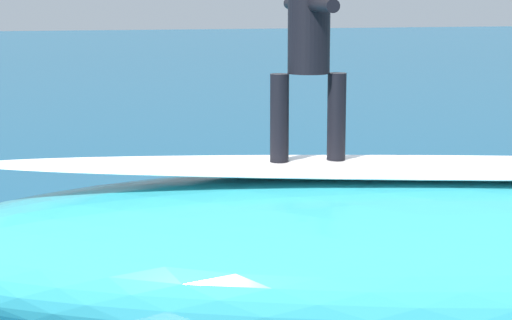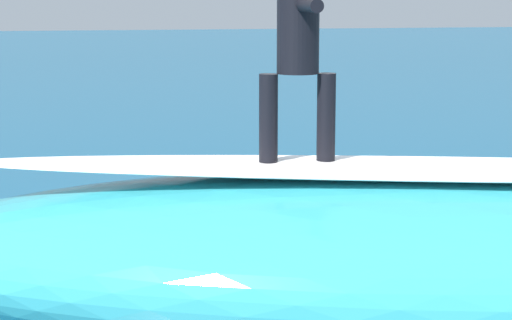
{
  "view_description": "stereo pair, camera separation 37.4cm",
  "coord_description": "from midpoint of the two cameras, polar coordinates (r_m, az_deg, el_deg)",
  "views": [
    {
      "loc": [
        3.29,
        9.11,
        2.8
      ],
      "look_at": [
        1.12,
        0.06,
        1.15
      ],
      "focal_mm": 67.39,
      "sensor_mm": 36.0,
      "label": 1
    },
    {
      "loc": [
        2.92,
        9.19,
        2.8
      ],
      "look_at": [
        1.12,
        0.06,
        1.15
      ],
      "focal_mm": 67.39,
      "sensor_mm": 36.0,
      "label": 2
    }
  ],
  "objects": [
    {
      "name": "foam_patch_near",
      "position": [
        10.9,
        -4.51,
        -4.37
      ],
      "size": [
        0.99,
        1.13,
        0.17
      ],
      "primitive_type": "ellipsoid",
      "rotation": [
        0.0,
        0.0,
        1.77
      ],
      "color": "white",
      "rests_on": "ground_plane"
    },
    {
      "name": "surfer_riding",
      "position": [
        7.27,
        1.68,
        6.67
      ],
      "size": [
        0.59,
        1.41,
        1.48
      ],
      "rotation": [
        0.0,
        0.0,
        -0.06
      ],
      "color": "black",
      "rests_on": "surfboard_riding"
    },
    {
      "name": "surfer_paddling",
      "position": [
        11.7,
        -3.52,
        -2.7
      ],
      "size": [
        1.69,
        1.09,
        0.33
      ],
      "rotation": [
        0.0,
        0.0,
        2.63
      ],
      "color": "black",
      "rests_on": "surfboard_paddling"
    },
    {
      "name": "surfboard_riding",
      "position": [
        7.38,
        1.64,
        -0.36
      ],
      "size": [
        2.02,
        0.58,
        0.09
      ],
      "primitive_type": "ellipsoid",
      "rotation": [
        0.0,
        0.0,
        -0.06
      ],
      "color": "silver",
      "rests_on": "wave_crest"
    },
    {
      "name": "ground_plane",
      "position": [
        10.06,
        5.08,
        -6.13
      ],
      "size": [
        120.0,
        120.0,
        0.0
      ],
      "primitive_type": "plane",
      "color": "#145175"
    },
    {
      "name": "wave_crest",
      "position": [
        7.62,
        9.55,
        -5.99
      ],
      "size": [
        9.1,
        5.02,
        1.42
      ],
      "primitive_type": "ellipsoid",
      "rotation": [
        0.0,
        0.0,
        -0.27
      ],
      "color": "teal",
      "rests_on": "ground_plane"
    },
    {
      "name": "surfboard_paddling",
      "position": [
        11.7,
        -2.87,
        -3.6
      ],
      "size": [
        2.41,
        1.69,
        0.07
      ],
      "primitive_type": "ellipsoid",
      "rotation": [
        0.0,
        0.0,
        2.63
      ],
      "color": "yellow",
      "rests_on": "ground_plane"
    },
    {
      "name": "wave_foam_lip",
      "position": [
        7.45,
        9.72,
        -0.43
      ],
      "size": [
        7.36,
        2.91,
        0.08
      ],
      "primitive_type": "ellipsoid",
      "rotation": [
        0.0,
        0.0,
        -0.27
      ],
      "color": "white",
      "rests_on": "wave_crest"
    }
  ]
}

